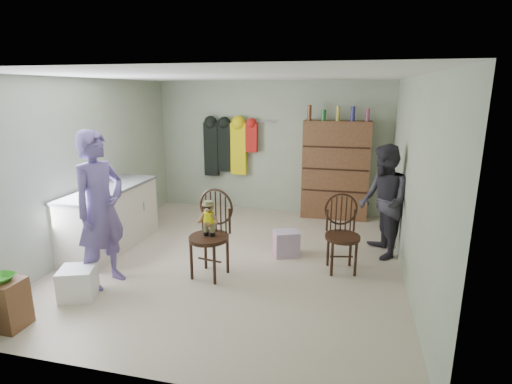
% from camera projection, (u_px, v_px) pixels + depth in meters
% --- Properties ---
extents(ground_plane, '(5.00, 5.00, 0.00)m').
position_uv_depth(ground_plane, '(236.00, 259.00, 5.66)').
color(ground_plane, beige).
rests_on(ground_plane, ground).
extents(room_walls, '(5.00, 5.00, 5.00)m').
position_uv_depth(room_walls, '(245.00, 144.00, 5.77)').
color(room_walls, '#A5B093').
rests_on(room_walls, ground).
extents(counter, '(0.64, 1.86, 0.94)m').
position_uv_depth(counter, '(111.00, 218.00, 5.99)').
color(counter, silver).
rests_on(counter, ground).
extents(stool, '(0.36, 0.30, 0.51)m').
position_uv_depth(stool, '(6.00, 304.00, 3.99)').
color(stool, brown).
rests_on(stool, ground).
extents(bowl, '(0.24, 0.24, 0.06)m').
position_uv_depth(bowl, '(2.00, 278.00, 3.92)').
color(bowl, green).
rests_on(bowl, stool).
extents(plastic_tub, '(0.48, 0.47, 0.36)m').
position_uv_depth(plastic_tub, '(78.00, 283.00, 4.58)').
color(plastic_tub, white).
rests_on(plastic_tub, ground).
extents(chair_front, '(0.58, 0.58, 1.12)m').
position_uv_depth(chair_front, '(211.00, 227.00, 5.04)').
color(chair_front, black).
rests_on(chair_front, ground).
extents(chair_far, '(0.54, 0.54, 1.02)m').
position_uv_depth(chair_far, '(342.00, 230.00, 5.23)').
color(chair_far, black).
rests_on(chair_far, ground).
extents(striped_bag, '(0.42, 0.38, 0.37)m').
position_uv_depth(striped_bag, '(286.00, 243.00, 5.75)').
color(striped_bag, '#E57284').
rests_on(striped_bag, ground).
extents(person_left, '(0.61, 0.78, 1.90)m').
position_uv_depth(person_left, '(100.00, 210.00, 4.74)').
color(person_left, '#635296').
rests_on(person_left, ground).
extents(person_right, '(0.78, 0.90, 1.61)m').
position_uv_depth(person_right, '(383.00, 202.00, 5.61)').
color(person_right, '#2D2B33').
rests_on(person_right, ground).
extents(dresser, '(1.20, 0.39, 2.07)m').
position_uv_depth(dresser, '(335.00, 170.00, 7.32)').
color(dresser, brown).
rests_on(dresser, ground).
extents(coat_rack, '(1.42, 0.12, 1.09)m').
position_uv_depth(coat_rack, '(228.00, 147.00, 7.78)').
color(coat_rack, '#99999E').
rests_on(coat_rack, ground).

